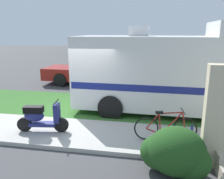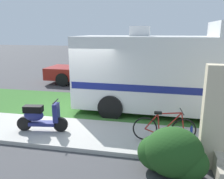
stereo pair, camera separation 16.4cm
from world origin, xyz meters
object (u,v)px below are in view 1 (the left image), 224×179
(scooter, at_px, (40,117))
(pickup_truck_near, at_px, (105,68))
(bicycle, at_px, (165,128))
(bottle_spare, at_px, (192,130))
(motorhome_rv, at_px, (168,71))

(scooter, bearing_deg, pickup_truck_near, 86.30)
(bicycle, bearing_deg, scooter, -178.91)
(bottle_spare, bearing_deg, scooter, -171.60)
(bicycle, distance_m, pickup_truck_near, 7.65)
(motorhome_rv, distance_m, bicycle, 2.95)
(bicycle, xyz_separation_m, bottle_spare, (0.80, 0.59, -0.25))
(bicycle, height_order, bottle_spare, bicycle)
(pickup_truck_near, bearing_deg, scooter, -93.70)
(pickup_truck_near, xyz_separation_m, bottle_spare, (4.02, -6.33, -0.75))
(bottle_spare, bearing_deg, motorhome_rv, 107.48)
(scooter, distance_m, pickup_truck_near, 7.02)
(pickup_truck_near, height_order, bottle_spare, pickup_truck_near)
(pickup_truck_near, bearing_deg, bottle_spare, -57.62)
(scooter, relative_size, bicycle, 0.91)
(motorhome_rv, height_order, scooter, motorhome_rv)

